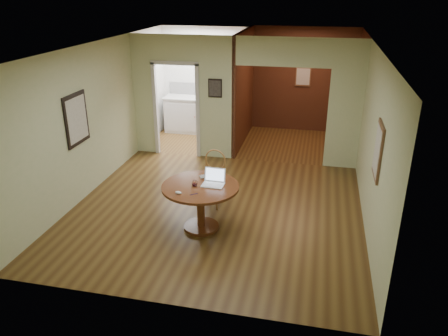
% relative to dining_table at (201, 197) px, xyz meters
% --- Properties ---
extents(floor, '(5.00, 5.00, 0.00)m').
position_rel_dining_table_xyz_m(floor, '(0.09, 0.63, -0.56)').
color(floor, '#4B3015').
rests_on(floor, ground).
extents(room_shell, '(5.20, 7.50, 5.00)m').
position_rel_dining_table_xyz_m(room_shell, '(-0.38, 3.73, 0.72)').
color(room_shell, silver).
rests_on(room_shell, ground).
extents(dining_table, '(1.22, 1.22, 0.76)m').
position_rel_dining_table_xyz_m(dining_table, '(0.00, 0.00, 0.00)').
color(dining_table, '#622D18').
rests_on(dining_table, ground).
extents(chair, '(0.49, 0.49, 1.01)m').
position_rel_dining_table_xyz_m(chair, '(-0.01, 0.89, -0.00)').
color(chair, olive).
rests_on(chair, ground).
extents(open_laptop, '(0.35, 0.30, 0.24)m').
position_rel_dining_table_xyz_m(open_laptop, '(0.19, 0.11, 0.26)').
color(open_laptop, white).
rests_on(open_laptop, dining_table).
extents(closed_laptop, '(0.38, 0.34, 0.03)m').
position_rel_dining_table_xyz_m(closed_laptop, '(0.08, 0.31, 0.21)').
color(closed_laptop, silver).
rests_on(closed_laptop, dining_table).
extents(mouse, '(0.12, 0.08, 0.04)m').
position_rel_dining_table_xyz_m(mouse, '(-0.24, -0.36, 0.22)').
color(mouse, white).
rests_on(mouse, dining_table).
extents(wine_glass, '(0.09, 0.09, 0.10)m').
position_rel_dining_table_xyz_m(wine_glass, '(-0.08, -0.04, 0.25)').
color(wine_glass, white).
rests_on(wine_glass, dining_table).
extents(pen, '(0.10, 0.08, 0.01)m').
position_rel_dining_table_xyz_m(pen, '(-0.01, -0.32, 0.20)').
color(pen, '#0C1159').
rests_on(pen, dining_table).
extents(kitchen_cabinet, '(2.06, 0.60, 0.94)m').
position_rel_dining_table_xyz_m(kitchen_cabinet, '(-1.26, 4.83, -0.09)').
color(kitchen_cabinet, silver).
rests_on(kitchen_cabinet, ground).
extents(grocery_bag, '(0.34, 0.31, 0.30)m').
position_rel_dining_table_xyz_m(grocery_bag, '(-0.69, 4.83, 0.53)').
color(grocery_bag, beige).
rests_on(grocery_bag, kitchen_cabinet).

